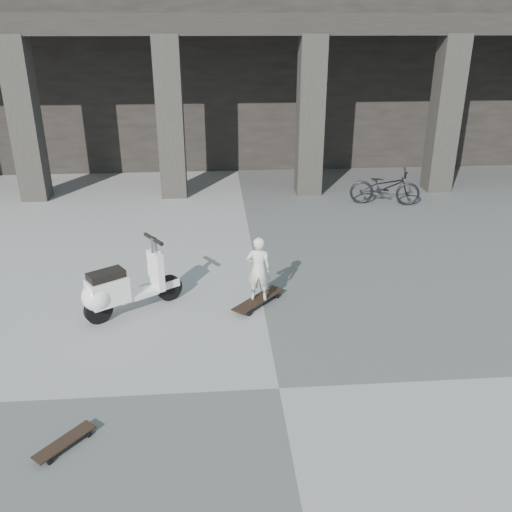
{
  "coord_description": "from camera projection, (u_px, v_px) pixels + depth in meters",
  "views": [
    {
      "loc": [
        -0.73,
        -5.55,
        4.21
      ],
      "look_at": [
        -0.08,
        2.72,
        0.65
      ],
      "focal_mm": 38.0,
      "sensor_mm": 36.0,
      "label": 1
    }
  ],
  "objects": [
    {
      "name": "child",
      "position": [
        259.0,
        269.0,
        8.57
      ],
      "size": [
        0.42,
        0.3,
        1.07
      ],
      "primitive_type": "imported",
      "rotation": [
        0.0,
        0.0,
        3.02
      ],
      "color": "silver",
      "rests_on": "longboard"
    },
    {
      "name": "bicycle",
      "position": [
        385.0,
        187.0,
        13.56
      ],
      "size": [
        1.81,
        0.95,
        0.91
      ],
      "primitive_type": "imported",
      "rotation": [
        0.0,
        0.0,
        1.36
      ],
      "color": "black",
      "rests_on": "ground"
    },
    {
      "name": "colonnade",
      "position": [
        232.0,
        62.0,
        18.21
      ],
      "size": [
        28.0,
        8.82,
        6.0
      ],
      "color": "black",
      "rests_on": "ground"
    },
    {
      "name": "longboard",
      "position": [
        258.0,
        300.0,
        8.79
      ],
      "size": [
        0.92,
        0.97,
        0.11
      ],
      "rotation": [
        0.0,
        0.0,
        0.83
      ],
      "color": "black",
      "rests_on": "ground"
    },
    {
      "name": "skateboard_spare",
      "position": [
        65.0,
        442.0,
        5.83
      ],
      "size": [
        0.6,
        0.66,
        0.08
      ],
      "rotation": [
        0.0,
        0.0,
        0.87
      ],
      "color": "black",
      "rests_on": "ground"
    },
    {
      "name": "scooter",
      "position": [
        117.0,
        290.0,
        8.3
      ],
      "size": [
        1.46,
        1.06,
        1.16
      ],
      "rotation": [
        0.0,
        0.0,
        0.58
      ],
      "color": "black",
      "rests_on": "ground"
    },
    {
      "name": "ground",
      "position": [
        279.0,
        388.0,
        6.8
      ],
      "size": [
        90.0,
        90.0,
        0.0
      ],
      "primitive_type": "plane",
      "color": "#50504E",
      "rests_on": "ground"
    }
  ]
}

